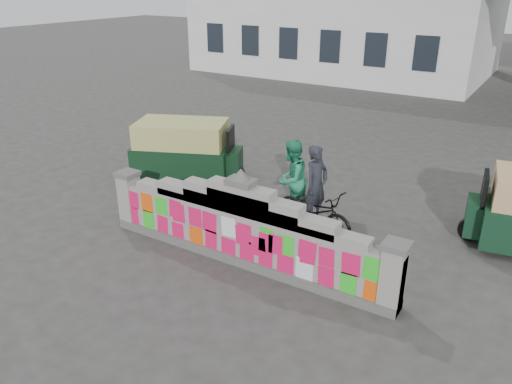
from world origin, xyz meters
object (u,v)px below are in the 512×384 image
Objects in this scene: cyclist_rider at (316,196)px; rickshaw_left at (185,150)px; cyclist_bike at (315,211)px; pedestrian at (291,179)px.

cyclist_rider is 4.51m from rickshaw_left.
cyclist_rider reaches higher than cyclist_bike.
pedestrian reaches higher than cyclist_bike.
rickshaw_left is (-3.57, 0.50, -0.07)m from pedestrian.
cyclist_bike is 1.12× the size of cyclist_rider.
cyclist_rider is at bearing -76.79° from cyclist_bike.
cyclist_rider is 0.95m from pedestrian.
rickshaw_left is (-4.41, 0.94, 0.35)m from cyclist_bike.
cyclist_bike is 1.04m from pedestrian.
pedestrian is (-0.84, 0.44, 0.06)m from cyclist_rider.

